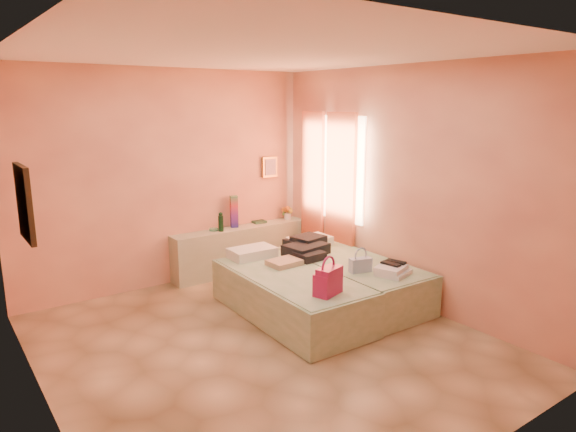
{
  "coord_description": "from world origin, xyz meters",
  "views": [
    {
      "loc": [
        -2.6,
        -3.98,
        2.36
      ],
      "look_at": [
        0.89,
        0.85,
        1.05
      ],
      "focal_mm": 32.0,
      "sensor_mm": 36.0,
      "label": 1
    }
  ],
  "objects_px": {
    "towel_stack": "(393,270)",
    "blue_handbag": "(360,265)",
    "green_book": "(259,222)",
    "water_bottle": "(221,222)",
    "flower_vase": "(288,211)",
    "headboard_ledge": "(241,249)",
    "bed_right": "(350,280)",
    "bed_left": "(290,296)",
    "magenta_handbag": "(328,281)"
  },
  "relations": [
    {
      "from": "towel_stack",
      "to": "blue_handbag",
      "type": "bearing_deg",
      "value": 128.02
    },
    {
      "from": "green_book",
      "to": "water_bottle",
      "type": "bearing_deg",
      "value": -167.83
    },
    {
      "from": "green_book",
      "to": "flower_vase",
      "type": "height_order",
      "value": "flower_vase"
    },
    {
      "from": "headboard_ledge",
      "to": "bed_right",
      "type": "distance_m",
      "value": 1.78
    },
    {
      "from": "towel_stack",
      "to": "green_book",
      "type": "bearing_deg",
      "value": 94.37
    },
    {
      "from": "green_book",
      "to": "blue_handbag",
      "type": "distance_m",
      "value": 2.17
    },
    {
      "from": "bed_left",
      "to": "green_book",
      "type": "bearing_deg",
      "value": 69.18
    },
    {
      "from": "headboard_ledge",
      "to": "towel_stack",
      "type": "bearing_deg",
      "value": -77.12
    },
    {
      "from": "headboard_ledge",
      "to": "magenta_handbag",
      "type": "xyz_separation_m",
      "value": [
        -0.43,
        -2.41,
        0.32
      ]
    },
    {
      "from": "bed_right",
      "to": "towel_stack",
      "type": "height_order",
      "value": "towel_stack"
    },
    {
      "from": "water_bottle",
      "to": "towel_stack",
      "type": "relative_size",
      "value": 0.71
    },
    {
      "from": "water_bottle",
      "to": "towel_stack",
      "type": "distance_m",
      "value": 2.51
    },
    {
      "from": "bed_left",
      "to": "green_book",
      "type": "distance_m",
      "value": 1.96
    },
    {
      "from": "water_bottle",
      "to": "magenta_handbag",
      "type": "xyz_separation_m",
      "value": [
        -0.09,
        -2.37,
        -0.13
      ]
    },
    {
      "from": "magenta_handbag",
      "to": "towel_stack",
      "type": "distance_m",
      "value": 0.98
    },
    {
      "from": "magenta_handbag",
      "to": "water_bottle",
      "type": "bearing_deg",
      "value": 69.98
    },
    {
      "from": "green_book",
      "to": "blue_handbag",
      "type": "relative_size",
      "value": 0.75
    },
    {
      "from": "headboard_ledge",
      "to": "blue_handbag",
      "type": "distance_m",
      "value": 2.13
    },
    {
      "from": "headboard_ledge",
      "to": "blue_handbag",
      "type": "height_order",
      "value": "blue_handbag"
    },
    {
      "from": "bed_right",
      "to": "green_book",
      "type": "bearing_deg",
      "value": 97.02
    },
    {
      "from": "bed_left",
      "to": "flower_vase",
      "type": "bearing_deg",
      "value": 56.66
    },
    {
      "from": "green_book",
      "to": "headboard_ledge",
      "type": "bearing_deg",
      "value": -165.49
    },
    {
      "from": "bed_left",
      "to": "flower_vase",
      "type": "distance_m",
      "value": 2.17
    },
    {
      "from": "bed_left",
      "to": "bed_right",
      "type": "relative_size",
      "value": 1.0
    },
    {
      "from": "magenta_handbag",
      "to": "towel_stack",
      "type": "bearing_deg",
      "value": -16.19
    },
    {
      "from": "headboard_ledge",
      "to": "towel_stack",
      "type": "distance_m",
      "value": 2.45
    },
    {
      "from": "bed_right",
      "to": "blue_handbag",
      "type": "distance_m",
      "value": 0.55
    },
    {
      "from": "water_bottle",
      "to": "bed_left",
      "type": "bearing_deg",
      "value": -91.28
    },
    {
      "from": "flower_vase",
      "to": "towel_stack",
      "type": "relative_size",
      "value": 0.68
    },
    {
      "from": "green_book",
      "to": "flower_vase",
      "type": "relative_size",
      "value": 0.79
    },
    {
      "from": "headboard_ledge",
      "to": "bed_right",
      "type": "height_order",
      "value": "headboard_ledge"
    },
    {
      "from": "bed_right",
      "to": "green_book",
      "type": "height_order",
      "value": "green_book"
    },
    {
      "from": "bed_left",
      "to": "water_bottle",
      "type": "bearing_deg",
      "value": 90.31
    },
    {
      "from": "headboard_ledge",
      "to": "green_book",
      "type": "height_order",
      "value": "green_book"
    },
    {
      "from": "headboard_ledge",
      "to": "towel_stack",
      "type": "xyz_separation_m",
      "value": [
        0.54,
        -2.38,
        0.23
      ]
    },
    {
      "from": "bed_left",
      "to": "magenta_handbag",
      "type": "xyz_separation_m",
      "value": [
        -0.05,
        -0.71,
        0.39
      ]
    },
    {
      "from": "headboard_ledge",
      "to": "water_bottle",
      "type": "bearing_deg",
      "value": -173.13
    },
    {
      "from": "headboard_ledge",
      "to": "water_bottle",
      "type": "height_order",
      "value": "water_bottle"
    },
    {
      "from": "magenta_handbag",
      "to": "towel_stack",
      "type": "xyz_separation_m",
      "value": [
        0.97,
        0.03,
        -0.09
      ]
    },
    {
      "from": "green_book",
      "to": "towel_stack",
      "type": "height_order",
      "value": "green_book"
    },
    {
      "from": "bed_right",
      "to": "flower_vase",
      "type": "xyz_separation_m",
      "value": [
        0.31,
        1.73,
        0.52
      ]
    },
    {
      "from": "bed_left",
      "to": "bed_right",
      "type": "xyz_separation_m",
      "value": [
        0.9,
        0.0,
        0.0
      ]
    },
    {
      "from": "headboard_ledge",
      "to": "magenta_handbag",
      "type": "relative_size",
      "value": 6.77
    },
    {
      "from": "flower_vase",
      "to": "magenta_handbag",
      "type": "distance_m",
      "value": 2.74
    },
    {
      "from": "flower_vase",
      "to": "blue_handbag",
      "type": "height_order",
      "value": "flower_vase"
    },
    {
      "from": "bed_right",
      "to": "flower_vase",
      "type": "height_order",
      "value": "flower_vase"
    },
    {
      "from": "headboard_ledge",
      "to": "flower_vase",
      "type": "bearing_deg",
      "value": 1.96
    },
    {
      "from": "blue_handbag",
      "to": "bed_left",
      "type": "bearing_deg",
      "value": 166.47
    },
    {
      "from": "water_bottle",
      "to": "towel_stack",
      "type": "height_order",
      "value": "water_bottle"
    },
    {
      "from": "magenta_handbag",
      "to": "towel_stack",
      "type": "relative_size",
      "value": 0.86
    }
  ]
}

